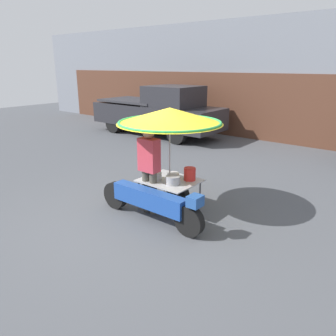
{
  "coord_description": "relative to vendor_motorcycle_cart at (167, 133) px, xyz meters",
  "views": [
    {
      "loc": [
        3.85,
        -3.76,
        2.69
      ],
      "look_at": [
        0.22,
        0.73,
        0.86
      ],
      "focal_mm": 35.0,
      "sensor_mm": 36.0,
      "label": 1
    }
  ],
  "objects": [
    {
      "name": "pickup_truck",
      "position": [
        -4.74,
        5.32,
        -0.59
      ],
      "size": [
        5.43,
        1.87,
        1.94
      ],
      "color": "black",
      "rests_on": "ground"
    },
    {
      "name": "shopfront_building",
      "position": [
        -0.23,
        8.01,
        0.6
      ],
      "size": [
        28.0,
        2.06,
        4.29
      ],
      "color": "gray",
      "rests_on": "ground"
    },
    {
      "name": "vendor_motorcycle_cart",
      "position": [
        0.0,
        0.0,
        0.0
      ],
      "size": [
        2.28,
        1.91,
        1.96
      ],
      "color": "black",
      "rests_on": "ground"
    },
    {
      "name": "vendor_person",
      "position": [
        -0.25,
        -0.23,
        -0.6
      ],
      "size": [
        0.38,
        0.22,
        1.65
      ],
      "color": "#4C473D",
      "rests_on": "ground"
    },
    {
      "name": "ground_plane",
      "position": [
        -0.23,
        -0.71,
        -1.53
      ],
      "size": [
        36.0,
        36.0,
        0.0
      ],
      "primitive_type": "plane",
      "color": "#4C4F54"
    }
  ]
}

